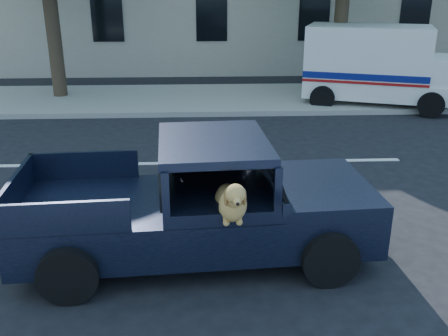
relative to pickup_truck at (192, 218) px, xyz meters
name	(u,v)px	position (x,y,z in m)	size (l,w,h in m)	color
ground	(167,242)	(-0.39, 0.38, -0.58)	(120.00, 120.00, 0.00)	black
far_sidewalk	(184,99)	(-0.39, 9.58, -0.50)	(60.00, 4.00, 0.15)	gray
lane_stripes	(270,162)	(1.61, 3.78, -0.57)	(21.60, 0.14, 0.01)	silver
pickup_truck	(192,218)	(0.00, 0.00, 0.00)	(4.87, 2.54, 1.70)	black
mail_truck	(376,72)	(5.45, 8.71, 0.47)	(4.79, 3.39, 2.39)	silver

